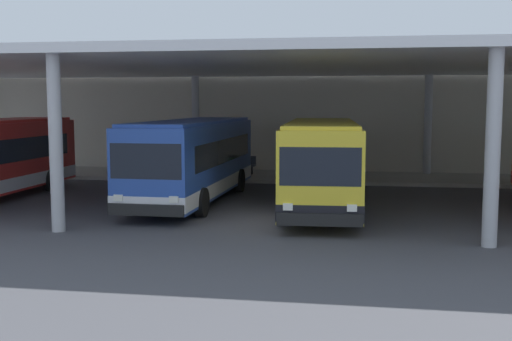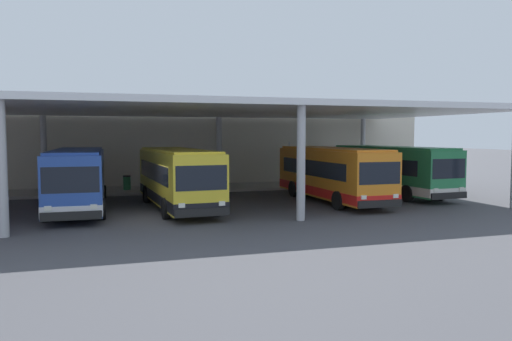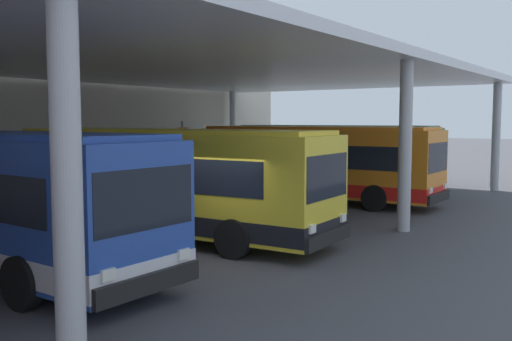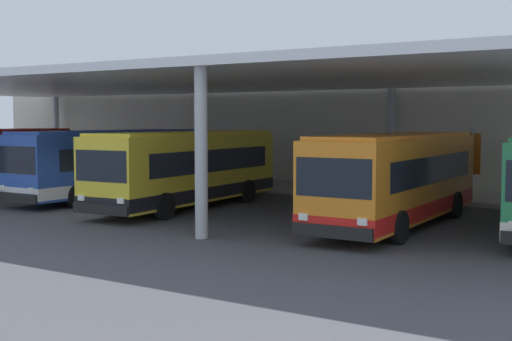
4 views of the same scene
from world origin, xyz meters
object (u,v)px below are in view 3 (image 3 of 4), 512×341
at_px(bus_far_bay, 315,162).
at_px(bus_departing, 335,155).
at_px(bus_middle_bay, 166,181).
at_px(banner_sign, 183,149).

bearing_deg(bus_far_bay, bus_departing, 17.95).
bearing_deg(bus_middle_bay, banner_sign, 39.82).
xyz_separation_m(bus_far_bay, bus_departing, (5.09, 1.65, 0.00)).
height_order(bus_far_bay, banner_sign, banner_sign).
xyz_separation_m(bus_middle_bay, banner_sign, (9.56, 7.97, 0.32)).
distance_m(bus_far_bay, bus_departing, 5.35).
height_order(bus_far_bay, bus_departing, same).
relative_size(bus_departing, banner_sign, 3.34).
distance_m(bus_middle_bay, banner_sign, 12.45).
xyz_separation_m(bus_middle_bay, bus_departing, (14.16, 1.68, 0.00)).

